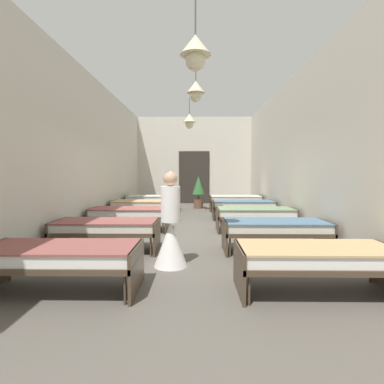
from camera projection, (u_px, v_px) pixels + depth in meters
ground_plane at (192, 233)px, 7.50m from camera, size 5.81×13.76×0.10m
room_shell at (193, 153)px, 8.56m from camera, size 5.61×13.36×3.97m
bed_left_row_0 at (61, 256)px, 3.70m from camera, size 1.90×0.84×0.57m
bed_right_row_0 at (316, 257)px, 3.65m from camera, size 1.90×0.84×0.57m
bed_left_row_1 at (107, 228)px, 5.59m from camera, size 1.90×0.84×0.57m
bed_right_row_1 at (275, 228)px, 5.55m from camera, size 1.90×0.84×0.57m
bed_left_row_2 at (129, 213)px, 7.49m from camera, size 1.90×0.84×0.57m
bed_right_row_2 at (255, 214)px, 7.44m from camera, size 1.90×0.84×0.57m
bed_left_row_3 at (143, 205)px, 9.38m from camera, size 1.90×0.84×0.57m
bed_right_row_3 at (243, 205)px, 9.34m from camera, size 1.90×0.84×0.57m
bed_left_row_4 at (152, 199)px, 11.28m from camera, size 1.90×0.84×0.57m
bed_right_row_4 at (235, 199)px, 11.23m from camera, size 1.90×0.84×0.57m
nurse_near_aisle at (171, 233)px, 4.69m from camera, size 0.52×0.52×1.49m
potted_plant at (198, 189)px, 12.04m from camera, size 0.49×0.49×1.30m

